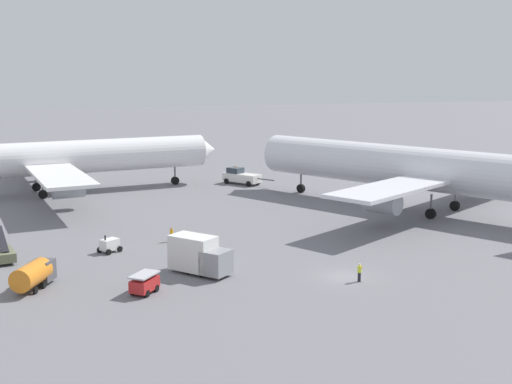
# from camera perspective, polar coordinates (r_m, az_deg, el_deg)

# --- Properties ---
(ground_plane) EXTENTS (600.00, 600.00, 0.00)m
(ground_plane) POSITION_cam_1_polar(r_m,az_deg,el_deg) (61.53, 7.61, -7.20)
(ground_plane) COLOR slate
(airliner_at_gate_left) EXTENTS (50.89, 47.12, 16.65)m
(airliner_at_gate_left) POSITION_cam_1_polar(r_m,az_deg,el_deg) (105.00, -16.75, 2.75)
(airliner_at_gate_left) COLOR white
(airliner_at_gate_left) RESTS_ON ground
(airliner_being_pushed) EXTENTS (39.19, 49.74, 16.41)m
(airliner_being_pushed) POSITION_cam_1_polar(r_m,az_deg,el_deg) (90.43, 14.17, 1.88)
(airliner_being_pushed) COLOR silver
(airliner_being_pushed) RESTS_ON ground
(pushback_tug) EXTENTS (6.92, 8.45, 2.95)m
(pushback_tug) POSITION_cam_1_polar(r_m,az_deg,el_deg) (109.69, -1.29, 1.34)
(pushback_tug) COLOR white
(pushback_tug) RESTS_ON ground
(gse_belt_loader_portside) EXTENTS (2.64, 5.07, 3.02)m
(gse_belt_loader_portside) POSITION_cam_1_polar(r_m,az_deg,el_deg) (69.94, -20.83, -4.94)
(gse_belt_loader_portside) COLOR #666B4C
(gse_belt_loader_portside) RESTS_ON ground
(gse_gpu_cart_small) EXTENTS (2.64, 2.54, 1.90)m
(gse_gpu_cart_small) POSITION_cam_1_polar(r_m,az_deg,el_deg) (70.30, -12.45, -4.45)
(gse_gpu_cart_small) COLOR silver
(gse_gpu_cart_small) RESTS_ON ground
(gse_fuel_bowser_stubby) EXTENTS (3.80, 5.23, 2.40)m
(gse_fuel_bowser_stubby) POSITION_cam_1_polar(r_m,az_deg,el_deg) (60.43, -18.48, -6.66)
(gse_fuel_bowser_stubby) COLOR orange
(gse_fuel_bowser_stubby) RESTS_ON ground
(gse_catering_truck_tall) EXTENTS (5.66, 5.97, 3.50)m
(gse_catering_truck_tall) POSITION_cam_1_polar(r_m,az_deg,el_deg) (61.58, -4.90, -5.42)
(gse_catering_truck_tall) COLOR gray
(gse_catering_truck_tall) RESTS_ON ground
(gse_baggage_cart_trailing) EXTENTS (2.93, 3.12, 1.71)m
(gse_baggage_cart_trailing) POSITION_cam_1_polar(r_m,az_deg,el_deg) (57.09, -9.54, -7.75)
(gse_baggage_cart_trailing) COLOR red
(gse_baggage_cart_trailing) RESTS_ON ground
(ground_crew_ramp_agent_by_cones) EXTENTS (0.48, 0.36, 1.68)m
(ground_crew_ramp_agent_by_cones) POSITION_cam_1_polar(r_m,az_deg,el_deg) (60.04, 8.86, -6.81)
(ground_crew_ramp_agent_by_cones) COLOR black
(ground_crew_ramp_agent_by_cones) RESTS_ON ground
(ground_crew_marshaller_foreground) EXTENTS (0.36, 0.36, 1.59)m
(ground_crew_marshaller_foreground) POSITION_cam_1_polar(r_m,az_deg,el_deg) (73.49, -7.26, -3.61)
(ground_crew_marshaller_foreground) COLOR black
(ground_crew_marshaller_foreground) RESTS_ON ground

